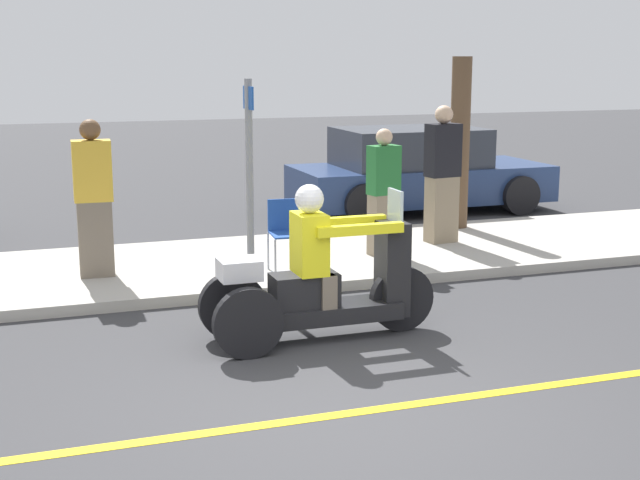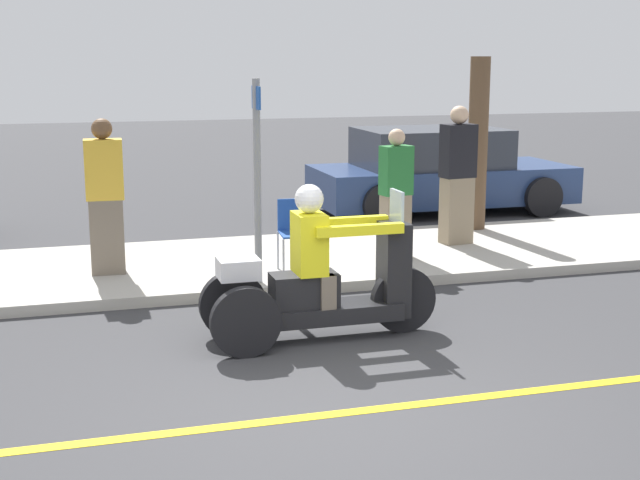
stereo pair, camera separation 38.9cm
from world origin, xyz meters
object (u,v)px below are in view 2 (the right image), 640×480
Objects in this scene: street_sign at (257,174)px; spectator_mid_group at (396,195)px; spectator_with_child at (457,178)px; spectator_end_of_line at (105,200)px; tree_trunk at (478,144)px; parked_car_lot_left at (438,172)px; folding_chair_set_back at (298,227)px; motorcycle_trike at (319,284)px.

spectator_mid_group is at bearing 23.69° from street_sign.
spectator_with_child is 3.25m from street_sign.
tree_trunk reaches higher than spectator_end_of_line.
parked_car_lot_left is 1.74× the size of tree_trunk.
folding_chair_set_back is 0.98m from street_sign.
folding_chair_set_back is at bearing -131.88° from parked_car_lot_left.
folding_chair_set_back is at bearing -159.55° from spectator_with_child.
spectator_with_child is 0.43× the size of parked_car_lot_left.
spectator_with_child is 1.16m from tree_trunk.
spectator_with_child is at bearing 47.68° from motorcycle_trike.
spectator_end_of_line is at bearing 149.72° from street_sign.
folding_chair_set_back is 5.11m from parked_car_lot_left.
motorcycle_trike is 2.67× the size of folding_chair_set_back.
street_sign is at bearing -156.31° from spectator_mid_group.
motorcycle_trike is 0.52× the size of parked_car_lot_left.
spectator_end_of_line is at bearing 123.18° from motorcycle_trike.
street_sign is at bearing 95.87° from motorcycle_trike.
street_sign is (-3.97, -4.22, 0.66)m from parked_car_lot_left.
tree_trunk is (5.20, 1.26, 0.36)m from spectator_end_of_line.
street_sign is (-3.65, -2.16, -0.01)m from tree_trunk.
tree_trunk is at bearing 37.25° from spectator_mid_group.
spectator_end_of_line is 2.19m from folding_chair_set_back.
street_sign is (1.55, -0.90, 0.35)m from spectator_end_of_line.
folding_chair_set_back is (0.38, 2.15, 0.10)m from motorcycle_trike.
parked_car_lot_left is (1.02, 2.91, -0.33)m from spectator_with_child.
spectator_end_of_line is 0.73× the size of tree_trunk.
spectator_with_child is at bearing 23.87° from street_sign.
spectator_mid_group reaches higher than motorcycle_trike.
spectator_end_of_line is 2.14× the size of folding_chair_set_back.
spectator_mid_group is (1.74, 2.58, 0.35)m from motorcycle_trike.
folding_chair_set_back is at bearing -13.07° from spectator_end_of_line.
spectator_mid_group is 0.37× the size of parked_car_lot_left.
spectator_with_child is at bearing -109.29° from parked_car_lot_left.
spectator_end_of_line is 3.47m from spectator_mid_group.
folding_chair_set_back is (2.11, -0.49, -0.34)m from spectator_end_of_line.
spectator_end_of_line reaches higher than folding_chair_set_back.
tree_trunk reaches higher than spectator_with_child.
folding_chair_set_back is at bearing -162.55° from spectator_mid_group.
spectator_with_child reaches higher than folding_chair_set_back.
parked_car_lot_left is (5.52, 3.32, -0.31)m from spectator_end_of_line.
parked_car_lot_left is 2.19m from tree_trunk.
tree_trunk is (3.09, 1.75, 0.71)m from folding_chair_set_back.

